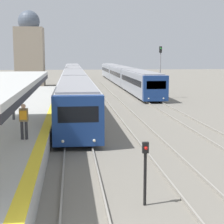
{
  "coord_description": "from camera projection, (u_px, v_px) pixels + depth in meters",
  "views": [
    {
      "loc": [
        -0.33,
        -7.43,
        4.92
      ],
      "look_at": [
        2.05,
        14.3,
        1.58
      ],
      "focal_mm": 60.0,
      "sensor_mm": 36.0,
      "label": 1
    }
  ],
  "objects": [
    {
      "name": "person_on_platform",
      "position": [
        24.0,
        119.0,
        17.21
      ],
      "size": [
        0.4,
        0.4,
        1.66
      ],
      "color": "#2D2D33",
      "rests_on": "station_platform"
    },
    {
      "name": "train_near",
      "position": [
        73.0,
        78.0,
        52.25
      ],
      "size": [
        2.69,
        67.75,
        2.99
      ],
      "color": "navy",
      "rests_on": "ground_plane"
    },
    {
      "name": "train_far",
      "position": [
        122.0,
        75.0,
        62.55
      ],
      "size": [
        2.59,
        50.72,
        2.98
      ],
      "color": "navy",
      "rests_on": "ground_plane"
    },
    {
      "name": "signal_post_near",
      "position": [
        145.0,
        167.0,
        12.17
      ],
      "size": [
        0.2,
        0.22,
        2.14
      ],
      "color": "black",
      "rests_on": "ground_plane"
    },
    {
      "name": "signal_mast_far",
      "position": [
        160.0,
        67.0,
        42.09
      ],
      "size": [
        0.28,
        0.29,
        5.87
      ],
      "color": "gray",
      "rests_on": "ground_plane"
    },
    {
      "name": "distant_domed_building",
      "position": [
        30.0,
        51.0,
        57.95
      ],
      "size": [
        4.31,
        4.31,
        11.67
      ],
      "color": "gray",
      "rests_on": "ground_plane"
    }
  ]
}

